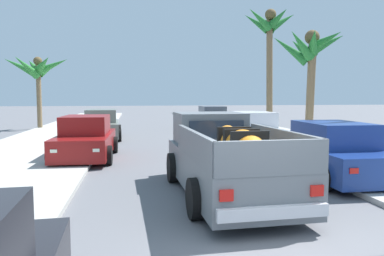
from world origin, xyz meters
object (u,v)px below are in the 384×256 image
palm_tree_right_fore (269,35)px  palm_tree_left_back (38,69)px  pickup_truck (224,159)px  palm_tree_left_mid (310,52)px  car_right_far (101,125)px  car_right_mid (86,139)px  car_left_near (331,152)px  car_right_near (254,131)px  car_left_far (212,118)px

palm_tree_right_fore → palm_tree_left_back: bearing=173.5°
pickup_truck → palm_tree_left_mid: 12.83m
palm_tree_right_fore → palm_tree_left_mid: palm_tree_right_fore is taller
pickup_truck → car_right_far: pickup_truck is taller
pickup_truck → car_right_mid: (-3.71, 5.36, -0.10)m
pickup_truck → car_left_near: size_ratio=1.23×
car_right_far → palm_tree_left_back: size_ratio=0.88×
pickup_truck → palm_tree_left_mid: palm_tree_left_mid is taller
pickup_truck → palm_tree_left_back: bearing=114.9°
palm_tree_left_back → car_left_near: bearing=-55.3°
car_right_near → palm_tree_left_mid: palm_tree_left_mid is taller
car_left_near → palm_tree_left_mid: bearing=66.7°
car_right_mid → car_left_far: bearing=57.9°
car_right_near → car_right_far: 8.02m
car_right_near → palm_tree_right_fore: size_ratio=0.53×
car_left_near → palm_tree_left_back: (-11.49, 16.57, 3.31)m
palm_tree_left_mid → palm_tree_left_back: (-15.32, 7.67, -0.51)m
car_left_near → car_right_mid: same height
palm_tree_left_back → car_left_far: bearing=-5.4°
pickup_truck → car_right_mid: 6.52m
car_right_near → car_left_far: 9.13m
car_right_far → pickup_truck: bearing=-72.3°
car_left_near → palm_tree_right_fore: (3.83, 14.83, 5.63)m
palm_tree_left_mid → palm_tree_right_fore: bearing=90.0°
car_left_far → palm_tree_left_back: size_ratio=0.87×
car_left_near → car_right_far: size_ratio=0.99×
car_left_near → car_right_near: size_ratio=1.00×
pickup_truck → car_left_near: (3.28, 1.11, -0.10)m
car_left_near → car_right_mid: (-6.99, 4.25, 0.00)m
palm_tree_right_fore → car_right_near: bearing=-114.5°
car_right_far → palm_tree_left_back: palm_tree_left_back is taller
pickup_truck → palm_tree_left_mid: (7.11, 10.01, 3.72)m
car_right_near → palm_tree_left_back: (-11.46, 10.23, 3.31)m
palm_tree_left_back → palm_tree_left_mid: bearing=-26.6°
car_left_near → palm_tree_left_back: size_ratio=0.87×
car_right_near → palm_tree_left_mid: (3.86, 2.56, 3.82)m
car_left_far → car_right_near: bearing=-90.6°
pickup_truck → palm_tree_left_back: 19.76m
palm_tree_left_back → palm_tree_right_fore: bearing=-6.5°
palm_tree_right_fore → car_left_far: bearing=170.3°
car_left_far → palm_tree_right_fore: (3.77, -0.64, 5.63)m
car_right_near → pickup_truck: bearing=-113.6°
palm_tree_right_fore → palm_tree_left_mid: (-0.00, -5.93, -1.81)m
car_right_far → palm_tree_left_back: 8.35m
palm_tree_left_mid → car_right_far: bearing=172.2°
car_right_near → car_right_far: size_ratio=1.00×
palm_tree_right_fore → car_left_near: bearing=-104.5°
car_right_far → palm_tree_left_mid: 11.54m
palm_tree_right_fore → palm_tree_left_mid: 6.20m
car_right_mid → palm_tree_left_mid: size_ratio=0.76×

